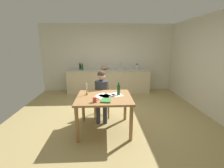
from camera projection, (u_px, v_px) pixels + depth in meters
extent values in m
cube|color=tan|center=(111.00, 119.00, 3.92)|extent=(5.20, 5.20, 0.04)
cube|color=beige|center=(108.00, 58.00, 6.11)|extent=(5.20, 0.12, 2.60)
cube|color=beige|center=(218.00, 66.00, 3.72)|extent=(0.12, 5.20, 2.60)
cube|color=beige|center=(109.00, 81.00, 5.98)|extent=(3.11, 0.60, 0.86)
cube|color=#B7B2A8|center=(109.00, 70.00, 5.87)|extent=(3.15, 0.64, 0.04)
cube|color=#9E7042|center=(104.00, 97.00, 3.21)|extent=(1.14, 0.98, 0.04)
cylinder|color=#9E7042|center=(77.00, 125.00, 2.86)|extent=(0.07, 0.07, 0.72)
cylinder|color=#9E7042|center=(131.00, 123.00, 2.91)|extent=(0.07, 0.07, 0.72)
cylinder|color=#9E7042|center=(83.00, 107.00, 3.69)|extent=(0.07, 0.07, 0.72)
cylinder|color=#9E7042|center=(125.00, 106.00, 3.74)|extent=(0.07, 0.07, 0.72)
cube|color=#9E7042|center=(102.00, 99.00, 3.92)|extent=(0.40, 0.40, 0.04)
cube|color=#9E7042|center=(102.00, 89.00, 4.04)|extent=(0.36, 0.03, 0.40)
cylinder|color=#9E7042|center=(95.00, 110.00, 3.80)|extent=(0.04, 0.04, 0.47)
cylinder|color=#9E7042|center=(109.00, 110.00, 3.82)|extent=(0.04, 0.04, 0.47)
cylinder|color=#9E7042|center=(96.00, 105.00, 4.13)|extent=(0.04, 0.04, 0.47)
cylinder|color=#9E7042|center=(108.00, 105.00, 4.15)|extent=(0.04, 0.04, 0.47)
cylinder|color=#333842|center=(102.00, 90.00, 3.84)|extent=(0.32, 0.32, 0.50)
sphere|color=#D8AD8C|center=(101.00, 76.00, 3.75)|extent=(0.20, 0.20, 0.20)
sphere|color=#473323|center=(101.00, 75.00, 3.74)|extent=(0.19, 0.19, 0.19)
cylinder|color=#383847|center=(98.00, 103.00, 3.72)|extent=(0.13, 0.38, 0.13)
cylinder|color=#383847|center=(98.00, 115.00, 3.59)|extent=(0.10, 0.10, 0.45)
cylinder|color=#383847|center=(105.00, 102.00, 3.72)|extent=(0.13, 0.38, 0.13)
cylinder|color=#383847|center=(105.00, 114.00, 3.59)|extent=(0.10, 0.10, 0.45)
cylinder|color=#D84C3F|center=(95.00, 100.00, 2.87)|extent=(0.07, 0.07, 0.10)
torus|color=#D84C3F|center=(97.00, 99.00, 2.87)|extent=(0.07, 0.01, 0.07)
cylinder|color=gold|center=(87.00, 94.00, 3.32)|extent=(0.06, 0.06, 0.05)
cylinder|color=white|center=(87.00, 88.00, 3.28)|extent=(0.02, 0.02, 0.20)
cube|color=#397F3A|center=(106.00, 100.00, 2.94)|extent=(0.21, 0.24, 0.03)
cube|color=white|center=(108.00, 95.00, 3.26)|extent=(0.35, 0.36, 0.00)
cube|color=white|center=(117.00, 95.00, 3.33)|extent=(0.30, 0.35, 0.00)
cube|color=white|center=(102.00, 97.00, 3.17)|extent=(0.35, 0.36, 0.00)
cube|color=white|center=(104.00, 95.00, 3.28)|extent=(0.35, 0.36, 0.00)
cylinder|color=#194C23|center=(119.00, 90.00, 3.29)|extent=(0.07, 0.07, 0.22)
cylinder|color=#194C23|center=(119.00, 84.00, 3.26)|extent=(0.03, 0.03, 0.05)
cylinder|color=#B2B7BC|center=(121.00, 69.00, 5.88)|extent=(0.36, 0.36, 0.04)
cylinder|color=silver|center=(120.00, 66.00, 6.01)|extent=(0.02, 0.02, 0.24)
cylinder|color=black|center=(80.00, 67.00, 5.87)|extent=(0.07, 0.07, 0.20)
cylinder|color=black|center=(80.00, 63.00, 5.84)|extent=(0.03, 0.03, 0.05)
cylinder|color=#194C23|center=(82.00, 67.00, 5.71)|extent=(0.06, 0.06, 0.21)
cylinder|color=#194C23|center=(82.00, 64.00, 5.68)|extent=(0.03, 0.03, 0.05)
ellipsoid|color=tan|center=(105.00, 68.00, 5.87)|extent=(0.27, 0.27, 0.12)
cylinder|color=#B7BABF|center=(137.00, 67.00, 5.89)|extent=(0.18, 0.18, 0.18)
cone|color=#262628|center=(137.00, 64.00, 5.86)|extent=(0.11, 0.11, 0.04)
cylinder|color=silver|center=(110.00, 69.00, 6.01)|extent=(0.06, 0.06, 0.00)
cylinder|color=silver|center=(110.00, 68.00, 6.00)|extent=(0.01, 0.01, 0.07)
cone|color=silver|center=(110.00, 66.00, 5.98)|extent=(0.07, 0.07, 0.08)
cylinder|color=silver|center=(107.00, 69.00, 6.00)|extent=(0.06, 0.06, 0.00)
cylinder|color=silver|center=(107.00, 68.00, 6.00)|extent=(0.01, 0.01, 0.07)
cone|color=silver|center=(107.00, 66.00, 5.98)|extent=(0.07, 0.07, 0.08)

